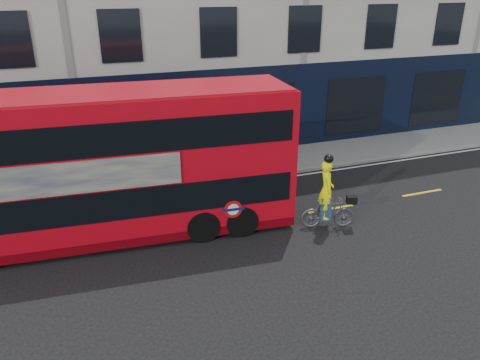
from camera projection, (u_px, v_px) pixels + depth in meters
ground at (102, 277)px, 12.76m from camera, size 120.00×120.00×0.00m
pavement at (87, 186)px, 18.35m from camera, size 60.00×3.00×0.12m
kerb at (90, 201)px, 17.05m from camera, size 60.00×0.12×0.13m
road_edge_line at (90, 206)px, 16.82m from camera, size 58.00×0.10×0.01m
lane_dashes at (97, 250)px, 14.05m from camera, size 58.00×0.12×0.01m
bus at (107, 165)px, 14.03m from camera, size 11.54×3.44×4.59m
cyclist at (327, 203)px, 15.03m from camera, size 1.83×0.98×2.55m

